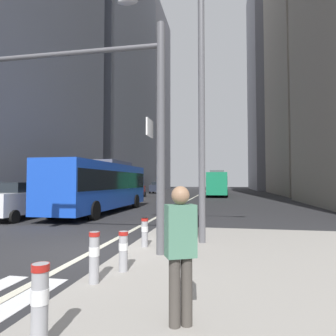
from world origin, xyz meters
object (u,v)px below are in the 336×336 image
Objects in this scene: city_bus_blue_oncoming at (101,184)px; car_receding_near at (217,186)px; bollard_right at (123,249)px; street_lamp_post at (201,75)px; bollard_back at (145,231)px; traffic_signal_gantry at (93,104)px; bollard_left at (94,255)px; bollard_front at (40,302)px; car_receding_far at (216,187)px; city_bus_red_receding at (218,183)px; pedestrian_waiting at (181,247)px; car_oncoming_far at (157,187)px; car_oncoming_mid at (135,189)px; sedan_white_oncoming at (18,200)px.

city_bus_blue_oncoming reaches higher than car_receding_near.
car_receding_near reaches higher than bollard_right.
street_lamp_post is 9.97× the size of bollard_back.
bollard_left is (1.13, -2.31, -3.43)m from traffic_signal_gantry.
bollard_front is at bearing -71.74° from traffic_signal_gantry.
bollard_right is (-0.51, -50.76, -0.39)m from car_receding_far.
bollard_back is at bearing -92.33° from city_bus_red_receding.
bollard_front is at bearing -81.28° from bollard_left.
pedestrian_waiting is (1.49, -2.06, 0.54)m from bollard_right.
car_receding_far is 53.65m from bollard_front.
bollard_back is at bearing 92.28° from bollard_front.
bollard_back is at bearing 31.54° from traffic_signal_gantry.
traffic_signal_gantry is 4.28m from bollard_left.
city_bus_blue_oncoming is 2.48× the size of car_receding_near.
car_oncoming_far is 41.75m from bollard_back.
bollard_left is 0.83m from bollard_right.
car_oncoming_far reaches higher than bollard_left.
bollard_right is at bearing -90.57° from car_receding_far.
city_bus_red_receding reaches higher than bollard_back.
bollard_right is at bearing -78.05° from car_oncoming_far.
bollard_front is (-0.55, -59.73, -0.32)m from car_receding_near.
city_bus_blue_oncoming is at bearing 116.99° from pedestrian_waiting.
car_oncoming_mid is 33.50m from pedestrian_waiting.
city_bus_red_receding reaches higher than car_receding_far.
city_bus_red_receding is 32.48m from street_lamp_post.
bollard_right is (0.28, 0.78, -0.06)m from bollard_left.
city_bus_red_receding is at bearing 90.47° from pedestrian_waiting.
car_receding_far is at bearing 91.06° from pedestrian_waiting.
sedan_white_oncoming is 0.37× the size of city_bus_red_receding.
car_receding_near is 58.92m from pedestrian_waiting.
street_lamp_post is at bearing 91.10° from pedestrian_waiting.
sedan_white_oncoming is 1.04× the size of car_oncoming_mid.
city_bus_blue_oncoming reaches higher than bollard_right.
street_lamp_post reaches higher than bollard_back.
car_receding_far is (9.38, 20.97, 0.00)m from car_oncoming_mid.
city_bus_blue_oncoming is 13.97m from bollard_left.
street_lamp_post is 8.59× the size of bollard_front.
car_oncoming_mid is at bearing 105.69° from bollard_left.
bollard_front is at bearing -90.50° from car_receding_far.
sedan_white_oncoming is 0.54× the size of street_lamp_post.
car_oncoming_far is at bearing 91.04° from car_oncoming_mid.
bollard_front is (8.91, -32.67, -0.32)m from car_oncoming_mid.
pedestrian_waiting is (10.60, -45.14, 0.16)m from car_oncoming_far.
city_bus_blue_oncoming reaches higher than bollard_left.
traffic_signal_gantry is 3.47m from street_lamp_post.
car_oncoming_far is (-9.62, -7.69, -0.00)m from car_receding_far.
sedan_white_oncoming is 2.42× the size of pedestrian_waiting.
car_oncoming_far is (-9.70, -13.77, -0.00)m from car_receding_near.
car_oncoming_mid is 5.19× the size of bollard_back.
bollard_back is (1.25, 0.77, -3.49)m from traffic_signal_gantry.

